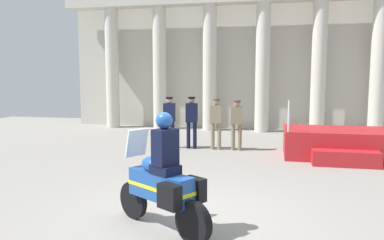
{
  "coord_description": "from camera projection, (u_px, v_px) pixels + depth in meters",
  "views": [
    {
      "loc": [
        1.38,
        -6.12,
        2.46
      ],
      "look_at": [
        -0.54,
        2.91,
        1.38
      ],
      "focal_mm": 35.81,
      "sensor_mm": 36.0,
      "label": 1
    }
  ],
  "objects": [
    {
      "name": "officer_in_row_3",
      "position": [
        237.0,
        121.0,
        12.52
      ],
      "size": [
        0.39,
        0.24,
        1.65
      ],
      "rotation": [
        0.0,
        0.0,
        3.19
      ],
      "color": "#7A7056",
      "rests_on": "ground_plane"
    },
    {
      "name": "ground_plane",
      "position": [
        188.0,
        220.0,
        6.52
      ],
      "size": [
        28.0,
        28.0,
        0.0
      ],
      "primitive_type": "plane",
      "color": "gray"
    },
    {
      "name": "reviewing_stand",
      "position": [
        339.0,
        144.0,
        11.46
      ],
      "size": [
        3.2,
        2.41,
        1.75
      ],
      "color": "#B21E23",
      "rests_on": "ground_plane"
    },
    {
      "name": "officer_in_row_2",
      "position": [
        216.0,
        120.0,
        12.65
      ],
      "size": [
        0.39,
        0.24,
        1.7
      ],
      "rotation": [
        0.0,
        0.0,
        3.19
      ],
      "color": "#847A5B",
      "rests_on": "ground_plane"
    },
    {
      "name": "motorcycle_with_rider",
      "position": [
        163.0,
        182.0,
        5.99
      ],
      "size": [
        1.82,
        1.27,
        1.9
      ],
      "rotation": [
        0.0,
        0.0,
        2.57
      ],
      "color": "black",
      "rests_on": "ground_plane"
    },
    {
      "name": "colonnade_backdrop",
      "position": [
        263.0,
        53.0,
        16.99
      ],
      "size": [
        18.09,
        1.46,
        6.45
      ],
      "color": "beige",
      "rests_on": "ground_plane"
    },
    {
      "name": "officer_in_row_1",
      "position": [
        192.0,
        118.0,
        12.83
      ],
      "size": [
        0.39,
        0.24,
        1.75
      ],
      "rotation": [
        0.0,
        0.0,
        3.19
      ],
      "color": "black",
      "rests_on": "ground_plane"
    },
    {
      "name": "officer_in_row_0",
      "position": [
        169.0,
        118.0,
        12.95
      ],
      "size": [
        0.39,
        0.24,
        1.74
      ],
      "rotation": [
        0.0,
        0.0,
        3.19
      ],
      "color": "#141938",
      "rests_on": "ground_plane"
    },
    {
      "name": "briefcase_on_ground",
      "position": [
        159.0,
        142.0,
        13.1
      ],
      "size": [
        0.1,
        0.32,
        0.36
      ],
      "primitive_type": "cube",
      "color": "black",
      "rests_on": "ground_plane"
    }
  ]
}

